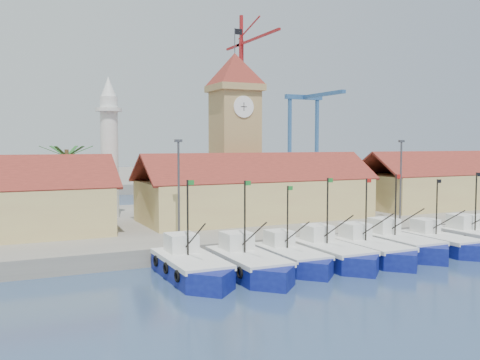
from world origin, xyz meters
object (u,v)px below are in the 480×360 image
boat_0 (192,269)px  boat_5 (402,246)px  clock_tower (235,129)px  minaret (109,147)px

boat_0 → boat_5: (20.48, 0.37, -0.01)m
boat_5 → clock_tower: bearing=105.8°
boat_5 → clock_tower: clock_tower is taller
clock_tower → boat_0: bearing=-121.3°
boat_5 → minaret: (-21.45, 24.76, 8.93)m
minaret → boat_0: bearing=-87.8°
boat_0 → clock_tower: (14.03, 23.12, 11.15)m
boat_5 → clock_tower: (-6.45, 22.75, 11.16)m
boat_5 → boat_0: bearing=-179.0°
boat_0 → minaret: (-0.97, 25.12, 8.92)m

